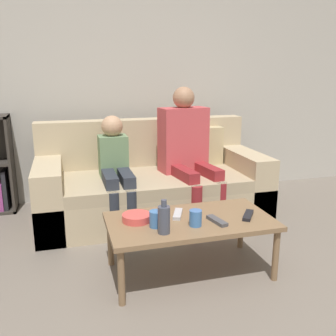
% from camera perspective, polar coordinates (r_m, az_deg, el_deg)
% --- Properties ---
extents(wall_back, '(12.00, 0.06, 2.60)m').
position_cam_1_polar(wall_back, '(3.83, -7.29, 14.86)').
color(wall_back, '#B7B2A8').
rests_on(wall_back, ground_plane).
extents(couch, '(1.97, 0.91, 0.83)m').
position_cam_1_polar(couch, '(3.38, -2.46, -2.63)').
color(couch, tan).
rests_on(couch, ground_plane).
extents(coffee_table, '(1.04, 0.55, 0.37)m').
position_cam_1_polar(coffee_table, '(2.39, 3.40, -8.58)').
color(coffee_table, brown).
rests_on(coffee_table, ground_plane).
extents(person_adult, '(0.46, 0.67, 1.14)m').
position_cam_1_polar(person_adult, '(3.30, 2.88, 3.57)').
color(person_adult, maroon).
rests_on(person_adult, ground_plane).
extents(person_child, '(0.24, 0.63, 0.91)m').
position_cam_1_polar(person_child, '(3.13, -8.01, 0.47)').
color(person_child, '#282D38').
rests_on(person_child, ground_plane).
extents(cup_near, '(0.08, 0.08, 0.10)m').
position_cam_1_polar(cup_near, '(2.25, -1.81, -7.77)').
color(cup_near, '#3D70B2').
rests_on(cup_near, coffee_table).
extents(cup_far, '(0.08, 0.08, 0.10)m').
position_cam_1_polar(cup_far, '(2.26, 4.21, -7.61)').
color(cup_far, '#3D70B2').
rests_on(cup_far, coffee_table).
extents(tv_remote_0, '(0.11, 0.18, 0.02)m').
position_cam_1_polar(tv_remote_0, '(2.42, 1.50, -7.03)').
color(tv_remote_0, '#B7B7BC').
rests_on(tv_remote_0, coffee_table).
extents(tv_remote_1, '(0.14, 0.17, 0.02)m').
position_cam_1_polar(tv_remote_1, '(2.46, 12.11, -7.06)').
color(tv_remote_1, black).
rests_on(tv_remote_1, coffee_table).
extents(tv_remote_2, '(0.08, 0.18, 0.02)m').
position_cam_1_polar(tv_remote_2, '(2.34, 7.47, -7.97)').
color(tv_remote_2, '#47474C').
rests_on(tv_remote_2, coffee_table).
extents(snack_bowl, '(0.18, 0.18, 0.05)m').
position_cam_1_polar(snack_bowl, '(2.34, -4.80, -7.53)').
color(snack_bowl, '#DB4C47').
rests_on(snack_bowl, coffee_table).
extents(bottle, '(0.07, 0.07, 0.20)m').
position_cam_1_polar(bottle, '(2.15, -0.62, -7.79)').
color(bottle, '#424756').
rests_on(bottle, coffee_table).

